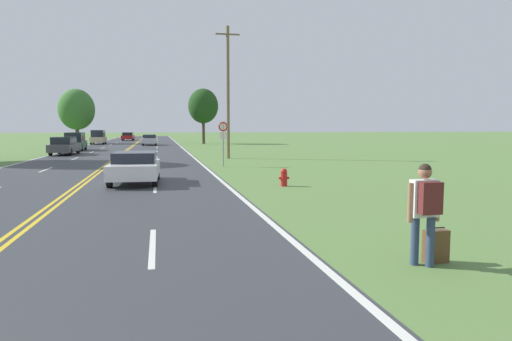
{
  "coord_description": "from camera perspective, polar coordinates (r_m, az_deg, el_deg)",
  "views": [
    {
      "loc": [
        3.14,
        -1.57,
        2.37
      ],
      "look_at": [
        5.51,
        9.46,
        1.29
      ],
      "focal_mm": 32.0,
      "sensor_mm": 36.0,
      "label": 1
    }
  ],
  "objects": [
    {
      "name": "car_white_sedan_approaching",
      "position": [
        19.9,
        -14.89,
        0.48
      ],
      "size": [
        2.08,
        4.25,
        1.32
      ],
      "rotation": [
        0.0,
        0.0,
        -1.61
      ],
      "color": "black",
      "rests_on": "ground"
    },
    {
      "name": "utility_pole_midground",
      "position": [
        34.62,
        -3.52,
        9.9
      ],
      "size": [
        1.8,
        0.24,
        9.8
      ],
      "color": "brown",
      "rests_on": "ground"
    },
    {
      "name": "hitchhiker_person",
      "position": [
        8.2,
        20.39,
        -3.96
      ],
      "size": [
        0.6,
        0.42,
        1.76
      ],
      "rotation": [
        0.0,
        0.0,
        1.57
      ],
      "color": "navy",
      "rests_on": "ground"
    },
    {
      "name": "tree_left_verge",
      "position": [
        70.21,
        -21.53,
        7.11
      ],
      "size": [
        5.04,
        5.04,
        7.77
      ],
      "color": "brown",
      "rests_on": "ground"
    },
    {
      "name": "traffic_sign",
      "position": [
        27.43,
        -4.13,
        4.75
      ],
      "size": [
        0.6,
        0.1,
        2.7
      ],
      "color": "gray",
      "rests_on": "ground"
    },
    {
      "name": "car_dark_green_van_mid_far",
      "position": [
        49.55,
        -21.67,
        3.42
      ],
      "size": [
        1.87,
        4.64,
        1.82
      ],
      "rotation": [
        0.0,
        0.0,
        1.6
      ],
      "color": "black",
      "rests_on": "ground"
    },
    {
      "name": "car_champagne_van_distant",
      "position": [
        66.96,
        -19.12,
        3.98
      ],
      "size": [
        1.85,
        4.54,
        1.95
      ],
      "rotation": [
        0.0,
        0.0,
        1.58
      ],
      "color": "black",
      "rests_on": "ground"
    },
    {
      "name": "car_dark_grey_sedan_mid_near",
      "position": [
        42.32,
        -22.83,
        2.88
      ],
      "size": [
        1.97,
        4.77,
        1.53
      ],
      "rotation": [
        0.0,
        0.0,
        1.53
      ],
      "color": "black",
      "rests_on": "ground"
    },
    {
      "name": "tree_right_cluster",
      "position": [
        65.52,
        -6.62,
        8.0
      ],
      "size": [
        4.24,
        4.24,
        7.78
      ],
      "color": "#473828",
      "rests_on": "ground"
    },
    {
      "name": "suitcase",
      "position": [
        8.68,
        21.56,
        -8.8
      ],
      "size": [
        0.44,
        0.17,
        0.63
      ],
      "rotation": [
        0.0,
        0.0,
        1.57
      ],
      "color": "brown",
      "rests_on": "ground"
    },
    {
      "name": "fire_hydrant",
      "position": [
        18.32,
        3.51,
        -0.84
      ],
      "size": [
        0.42,
        0.26,
        0.72
      ],
      "color": "red",
      "rests_on": "ground"
    },
    {
      "name": "car_red_sedan_horizon",
      "position": [
        83.32,
        -15.71,
        4.14
      ],
      "size": [
        2.08,
        4.24,
        1.44
      ],
      "rotation": [
        0.0,
        0.0,
        1.53
      ],
      "color": "black",
      "rests_on": "ground"
    },
    {
      "name": "car_silver_sedan_receding",
      "position": [
        61.49,
        -13.17,
        3.79
      ],
      "size": [
        1.88,
        4.73,
        1.39
      ],
      "rotation": [
        0.0,
        0.0,
        -1.58
      ],
      "color": "black",
      "rests_on": "ground"
    }
  ]
}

